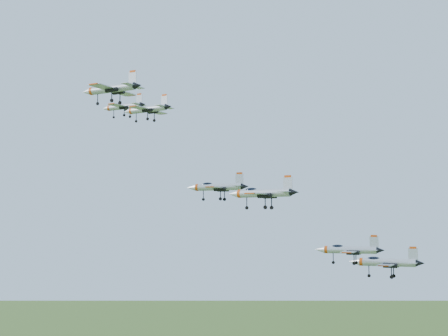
# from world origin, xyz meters

# --- Properties ---
(jet_lead) EXTENTS (12.07, 10.15, 3.24)m
(jet_lead) POSITION_xyz_m (-14.20, 10.14, 149.07)
(jet_lead) COLOR #AEB3BB
(jet_left_high) EXTENTS (12.23, 10.36, 3.31)m
(jet_left_high) POSITION_xyz_m (-3.94, -0.22, 146.08)
(jet_left_high) COLOR #AEB3BB
(jet_right_high) EXTENTS (13.43, 11.28, 3.60)m
(jet_right_high) POSITION_xyz_m (-4.63, -15.13, 147.23)
(jet_right_high) COLOR #AEB3BB
(jet_left_low) EXTENTS (13.95, 11.53, 3.73)m
(jet_left_low) POSITION_xyz_m (8.36, 8.78, 130.40)
(jet_left_low) COLOR #AEB3BB
(jet_right_low) EXTENTS (13.23, 11.20, 3.57)m
(jet_right_low) POSITION_xyz_m (23.22, -13.56, 127.85)
(jet_right_low) COLOR #AEB3BB
(jet_trail) EXTENTS (12.53, 10.36, 3.35)m
(jet_trail) POSITION_xyz_m (36.57, -2.95, 118.02)
(jet_trail) COLOR #AEB3BB
(jet_extra) EXTENTS (13.99, 11.66, 3.74)m
(jet_extra) POSITION_xyz_m (42.66, 4.20, 115.51)
(jet_extra) COLOR #AEB3BB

